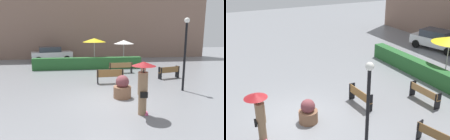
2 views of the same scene
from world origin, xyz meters
The scene contains 10 objects.
ground_plane centered at (0.00, 0.00, 0.00)m, with size 60.00×60.00×0.00m, color gray.
bench_far_right centered at (4.68, 3.97, 0.49)m, with size 1.59×0.71×0.83m.
bench_mid_center centered at (0.48, 3.14, 0.53)m, with size 1.68×0.40×0.90m.
bench_back_row centered at (1.70, 6.24, 0.50)m, with size 1.84×0.43×0.83m.
pedestrian_with_umbrella centered at (1.11, -1.90, 1.32)m, with size 0.90×0.90×2.10m.
planter_pot centered at (0.72, 0.28, 0.49)m, with size 0.86×0.86×1.13m.
lamp_post centered at (4.24, 1.05, 2.40)m, with size 0.28×0.28×3.90m.
patio_umbrella_yellow centered at (-0.15, 9.78, 2.40)m, with size 2.16×2.16×2.58m.
hedge_strip centered at (-0.77, 8.40, 0.49)m, with size 9.19×0.70×0.99m, color #28602D.
parked_car centered at (-4.60, 13.64, 0.82)m, with size 4.50×2.75×1.57m.
Camera 2 is at (10.83, -3.50, 6.84)m, focal length 44.23 mm.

